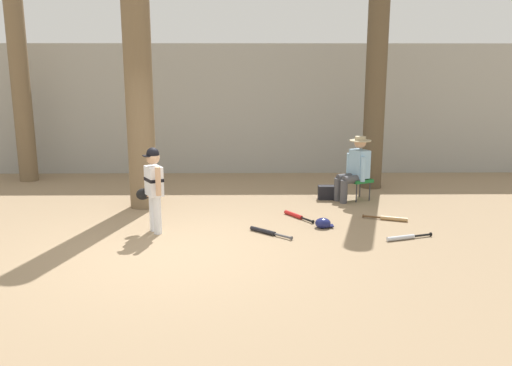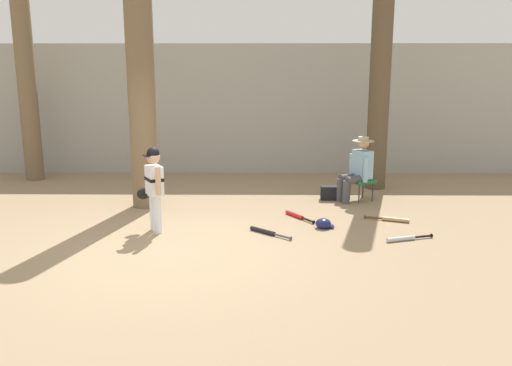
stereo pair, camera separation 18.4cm
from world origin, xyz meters
The scene contains 14 objects.
ground_plane centered at (0.00, 0.00, 0.00)m, with size 60.00×60.00×0.00m, color #937A5B.
concrete_back_wall centered at (0.00, 5.50, 1.48)m, with size 18.00×0.36×2.96m, color #9E9E99.
tree_near_player centered at (-0.81, 2.32, 1.98)m, with size 0.72×0.72×4.67m.
tree_behind_spectator centered at (3.61, 3.81, 2.31)m, with size 0.59×0.59×5.21m.
young_ballplayer centered at (-0.36, 0.82, 0.74)m, with size 0.49×0.53×1.31m.
folding_stool centered at (3.13, 2.77, 0.36)m, with size 0.53×0.53×0.41m.
seated_spectator centered at (3.04, 2.73, 0.64)m, with size 0.67×0.55×1.20m.
handbag_beside_stool centered at (2.55, 2.81, 0.13)m, with size 0.34×0.18×0.26m, color black.
tree_far_left centered at (-3.77, 4.57, 2.45)m, with size 0.53×0.53×5.42m.
bat_red_barrel centered at (1.85, 1.58, 0.03)m, with size 0.46×0.64×0.07m.
bat_wood_tan centered at (3.39, 1.39, 0.03)m, with size 0.70×0.31×0.07m.
bat_black_composite centered at (1.33, 0.71, 0.03)m, with size 0.63×0.55×0.07m.
bat_aluminum_silver centered at (3.34, 0.41, 0.03)m, with size 0.73×0.29×0.07m.
batting_helmet_navy centered at (2.23, 1.01, 0.07)m, with size 0.29×0.22×0.17m.
Camera 1 is at (1.09, -7.01, 2.50)m, focal length 37.60 mm.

